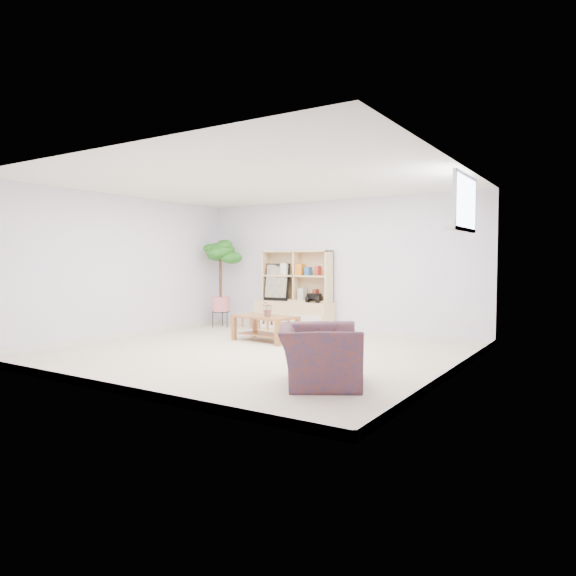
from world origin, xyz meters
The scene contains 14 objects.
floor centered at (0.00, 0.00, 0.00)m, with size 5.50×5.00×0.01m, color beige.
ceiling centered at (0.00, 0.00, 2.40)m, with size 5.50×5.00×0.01m, color white.
walls centered at (0.00, 0.00, 1.20)m, with size 5.51×5.01×2.40m.
baseboard centered at (0.00, 0.00, 0.05)m, with size 5.50×5.00×0.10m, color white, non-canonical shape.
window centered at (2.73, 0.60, 2.00)m, with size 0.10×0.98×0.68m, color white, non-canonical shape.
window_sill centered at (2.67, 0.60, 1.68)m, with size 0.14×1.00×0.04m, color white.
storage_unit centered at (-0.72, 2.24, 0.75)m, with size 1.49×0.50×1.49m, color #DAC082, non-canonical shape.
poster centered at (-1.08, 2.22, 0.91)m, with size 0.50×0.12×0.70m, color gold, non-canonical shape.
toy_truck centered at (-0.26, 2.19, 0.65)m, with size 0.34×0.24×0.18m, color black, non-canonical shape.
coffee_table centered at (-0.49, 1.00, 0.21)m, with size 1.02×0.56×0.42m, color brown, non-canonical shape.
table_plant centered at (-0.38, 0.91, 0.54)m, with size 0.22×0.19×0.24m, color #216E31.
floor_tree centered at (-2.28, 2.01, 0.87)m, with size 0.64×0.64×1.73m, color #1C641E, non-canonical shape.
armchair centered at (1.67, -1.09, 0.35)m, with size 0.95×0.83×0.71m, color navy.
sill_plant centered at (2.67, 0.89, 1.81)m, with size 0.12×0.10×0.22m, color #1C641E.
Camera 1 is at (4.27, -5.76, 1.30)m, focal length 32.00 mm.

